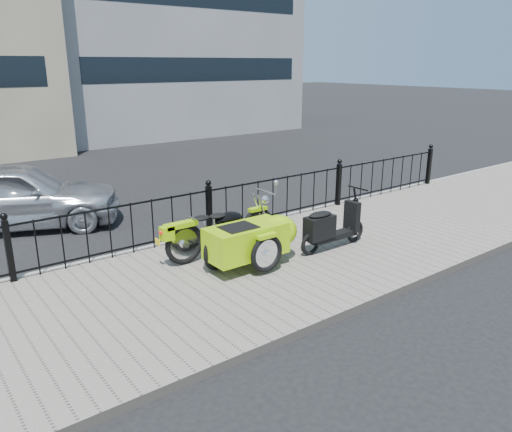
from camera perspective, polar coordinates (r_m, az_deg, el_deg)
ground at (r=8.65m, az=-0.66°, el=-5.16°), size 120.00×120.00×0.00m
sidewalk at (r=8.26m, az=1.42°, el=-5.82°), size 30.00×3.80×0.12m
curb at (r=9.75m, az=-5.73°, el=-2.26°), size 30.00×0.10×0.12m
iron_fence at (r=9.47m, az=-5.37°, el=0.53°), size 14.11×0.11×1.08m
motorcycle_sidecar at (r=8.09m, az=-0.68°, el=-2.26°), size 2.28×1.48×0.98m
scooter at (r=8.81m, az=8.42°, el=-1.32°), size 1.52×0.44×1.03m
spare_tire at (r=7.92m, az=-4.46°, el=-3.91°), size 0.64×0.31×0.65m
sedan_car at (r=11.29m, az=-25.70°, el=2.12°), size 4.35×3.10×1.38m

